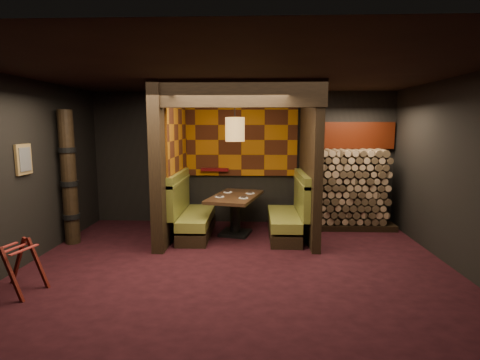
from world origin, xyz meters
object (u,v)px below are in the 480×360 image
booth_bench_right (289,216)px  dining_table (235,207)px  luggage_rack (15,266)px  booth_bench_left (191,215)px  totem_column (69,179)px  firewood_stack (352,189)px  pendant_lamp (235,129)px

booth_bench_right → dining_table: bearing=174.5°
luggage_rack → booth_bench_left: bearing=54.7°
booth_bench_right → totem_column: bearing=-172.1°
booth_bench_left → firewood_stack: size_ratio=0.92×
booth_bench_left → booth_bench_right: size_ratio=1.00×
booth_bench_right → firewood_stack: firewood_stack is taller
booth_bench_right → totem_column: totem_column is taller
pendant_lamp → firewood_stack: size_ratio=0.59×
booth_bench_left → firewood_stack: (3.25, 0.70, 0.42)m
luggage_rack → totem_column: (-0.26, 2.03, 0.83)m
booth_bench_left → firewood_stack: 3.35m
booth_bench_left → booth_bench_right: (1.89, 0.00, 0.00)m
dining_table → booth_bench_left: bearing=-173.3°
pendant_lamp → firewood_stack: bearing=15.2°
booth_bench_right → luggage_rack: 4.53m
luggage_rack → firewood_stack: firewood_stack is taller
booth_bench_right → dining_table: size_ratio=0.98×
pendant_lamp → booth_bench_right: bearing=-2.8°
totem_column → booth_bench_left: bearing=14.8°
booth_bench_left → pendant_lamp: bearing=3.4°
pendant_lamp → totem_column: 3.12m
booth_bench_left → booth_bench_right: same height
firewood_stack → totem_column: bearing=-166.8°
firewood_stack → luggage_rack: bearing=-147.1°
pendant_lamp → luggage_rack: bearing=-135.5°
pendant_lamp → totem_column: pendant_lamp is taller
booth_bench_left → luggage_rack: bearing=-125.3°
booth_bench_left → luggage_rack: size_ratio=2.18×
dining_table → luggage_rack: dining_table is taller
pendant_lamp → totem_column: (-2.94, -0.60, -0.87)m
booth_bench_left → pendant_lamp: size_ratio=1.57×
pendant_lamp → luggage_rack: 4.13m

